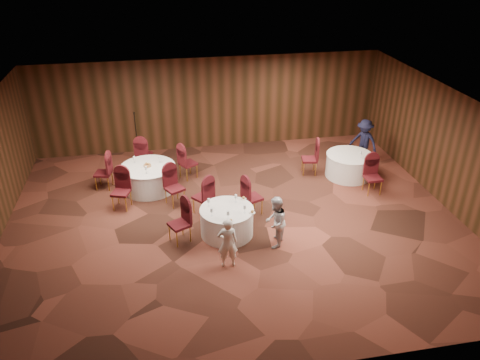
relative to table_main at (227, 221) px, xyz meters
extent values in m
plane|color=black|center=(0.29, 0.61, -0.38)|extent=(12.00, 12.00, 0.00)
plane|color=silver|center=(0.29, 0.61, 2.82)|extent=(12.00, 12.00, 0.00)
plane|color=black|center=(0.29, 5.61, 1.22)|extent=(12.00, 0.00, 12.00)
plane|color=black|center=(0.29, -4.39, 1.22)|extent=(12.00, 0.00, 12.00)
plane|color=black|center=(6.29, 0.61, 1.22)|extent=(0.00, 10.00, 10.00)
cylinder|color=silver|center=(0.00, 0.00, -0.02)|extent=(1.34, 1.34, 0.72)
cylinder|color=silver|center=(0.00, 0.00, 0.35)|extent=(1.36, 1.36, 0.03)
cylinder|color=silver|center=(-1.93, 2.80, -0.02)|extent=(1.61, 1.61, 0.72)
cylinder|color=silver|center=(-1.93, 2.80, 0.35)|extent=(1.64, 1.64, 0.03)
cylinder|color=silver|center=(4.29, 2.49, -0.02)|extent=(1.42, 1.42, 0.72)
cylinder|color=silver|center=(4.29, 2.49, 0.35)|extent=(1.45, 1.45, 0.03)
cylinder|color=silver|center=(-0.41, -0.23, 0.37)|extent=(0.06, 0.06, 0.01)
cylinder|color=silver|center=(-0.41, -0.23, 0.43)|extent=(0.01, 0.01, 0.11)
cone|color=silver|center=(-0.41, -0.23, 0.53)|extent=(0.08, 0.08, 0.10)
cylinder|color=silver|center=(-0.42, 0.24, 0.37)|extent=(0.06, 0.06, 0.01)
cylinder|color=silver|center=(-0.42, 0.24, 0.43)|extent=(0.01, 0.01, 0.11)
cone|color=silver|center=(-0.42, 0.24, 0.53)|extent=(0.08, 0.08, 0.10)
cylinder|color=silver|center=(0.29, 0.31, 0.37)|extent=(0.06, 0.06, 0.01)
cylinder|color=silver|center=(0.29, 0.31, 0.43)|extent=(0.01, 0.01, 0.11)
cone|color=silver|center=(0.29, 0.31, 0.53)|extent=(0.08, 0.08, 0.10)
cylinder|color=silver|center=(-0.03, -0.43, 0.37)|extent=(0.06, 0.06, 0.01)
cylinder|color=silver|center=(-0.03, -0.43, 0.43)|extent=(0.01, 0.01, 0.11)
cone|color=silver|center=(-0.03, -0.43, 0.53)|extent=(0.08, 0.08, 0.10)
cylinder|color=silver|center=(0.41, -0.24, 0.37)|extent=(0.06, 0.06, 0.01)
cylinder|color=silver|center=(0.41, -0.24, 0.43)|extent=(0.01, 0.01, 0.11)
cone|color=silver|center=(0.41, -0.24, 0.53)|extent=(0.08, 0.08, 0.10)
cylinder|color=white|center=(0.00, -0.59, 0.37)|extent=(0.15, 0.15, 0.01)
sphere|color=#9E6B33|center=(0.00, -0.59, 0.41)|extent=(0.08, 0.08, 0.08)
cylinder|color=white|center=(0.60, -0.29, 0.37)|extent=(0.15, 0.15, 0.01)
sphere|color=#9E6B33|center=(0.60, -0.29, 0.41)|extent=(0.08, 0.08, 0.08)
cylinder|color=white|center=(0.51, 0.41, 0.37)|extent=(0.15, 0.15, 0.01)
sphere|color=#9E6B33|center=(0.51, 0.41, 0.41)|extent=(0.08, 0.08, 0.08)
cylinder|color=silver|center=(-1.56, 2.98, 0.37)|extent=(0.06, 0.06, 0.01)
cylinder|color=silver|center=(-1.56, 2.98, 0.43)|extent=(0.01, 0.01, 0.11)
cone|color=silver|center=(-1.56, 2.98, 0.53)|extent=(0.08, 0.08, 0.10)
cylinder|color=silver|center=(-2.31, 3.12, 0.37)|extent=(0.06, 0.06, 0.01)
cylinder|color=silver|center=(-2.31, 3.12, 0.43)|extent=(0.01, 0.01, 0.11)
cone|color=silver|center=(-2.31, 3.12, 0.53)|extent=(0.08, 0.08, 0.10)
cylinder|color=silver|center=(-1.97, 2.36, 0.37)|extent=(0.06, 0.06, 0.01)
cylinder|color=silver|center=(-1.97, 2.36, 0.43)|extent=(0.01, 0.01, 0.11)
cone|color=silver|center=(-1.97, 2.36, 0.53)|extent=(0.08, 0.08, 0.10)
cylinder|color=olive|center=(-1.93, 2.80, 0.39)|extent=(0.22, 0.22, 0.06)
sphere|color=#9E6B33|center=(-1.96, 2.82, 0.45)|extent=(0.07, 0.07, 0.07)
sphere|color=#9E6B33|center=(-1.89, 2.78, 0.45)|extent=(0.07, 0.07, 0.07)
cylinder|color=silver|center=(4.53, 2.25, 0.37)|extent=(0.06, 0.06, 0.01)
cylinder|color=silver|center=(4.53, 2.25, 0.43)|extent=(0.01, 0.01, 0.11)
cone|color=silver|center=(4.53, 2.25, 0.53)|extent=(0.08, 0.08, 0.10)
cylinder|color=black|center=(-2.26, 4.86, -0.37)|extent=(0.24, 0.24, 0.02)
cylinder|color=black|center=(-2.26, 4.86, 0.49)|extent=(0.02, 0.02, 1.68)
cylinder|color=black|center=(-2.26, 4.91, 1.30)|extent=(0.04, 0.12, 0.04)
imported|color=white|center=(-0.18, -1.27, 0.26)|extent=(0.48, 0.33, 1.28)
imported|color=silver|center=(1.08, -0.69, 0.30)|extent=(0.73, 0.80, 1.34)
imported|color=black|center=(5.13, 3.39, 0.37)|extent=(1.03, 1.10, 1.49)
camera|label=1|loc=(-1.48, -9.87, 6.55)|focal=35.00mm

